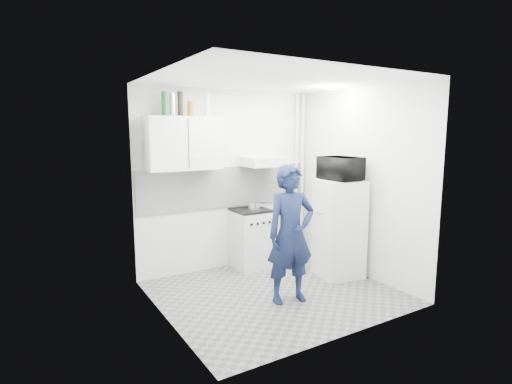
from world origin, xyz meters
TOP-DOWN VIEW (x-y plane):
  - floor at (0.00, 0.00)m, footprint 2.80×2.80m
  - ceiling at (0.00, 0.00)m, footprint 2.80×2.80m
  - wall_back at (0.00, 1.25)m, footprint 2.80×0.00m
  - wall_left at (-1.40, 0.00)m, footprint 0.00×2.60m
  - wall_right at (1.40, 0.00)m, footprint 0.00×2.60m
  - person at (0.02, -0.28)m, footprint 0.65×0.49m
  - stove at (0.24, 1.00)m, footprint 0.53×0.53m
  - fridge at (1.10, 0.06)m, footprint 0.66×0.66m
  - stove_top at (0.24, 1.00)m, footprint 0.51×0.51m
  - saucepan at (0.28, 0.97)m, footprint 0.18×0.18m
  - microwave at (1.10, 0.06)m, footprint 0.57×0.39m
  - bottle_b at (-0.99, 1.07)m, footprint 0.08×0.08m
  - bottle_c at (-0.89, 1.07)m, footprint 0.07×0.07m
  - bottle_d at (-0.78, 1.07)m, footprint 0.07×0.07m
  - canister_a at (-0.64, 1.07)m, footprint 0.08×0.08m
  - bottle_e at (-0.40, 1.07)m, footprint 0.08×0.08m
  - upper_cabinet at (-0.75, 1.07)m, footprint 1.00×0.35m
  - range_hood at (0.45, 1.00)m, footprint 0.60×0.50m
  - backsplash at (0.00, 1.24)m, footprint 2.74×0.03m
  - pipe_a at (1.30, 1.17)m, footprint 0.05×0.05m
  - pipe_b at (1.18, 1.17)m, footprint 0.04×0.04m
  - ceiling_spot_fixture at (1.00, 0.20)m, footprint 0.10×0.10m

SIDE VIEW (x-z plane):
  - floor at x=0.00m, z-range 0.00..0.00m
  - stove at x=0.24m, z-range 0.00..0.85m
  - fridge at x=1.10m, z-range 0.00..1.35m
  - person at x=0.02m, z-range 0.00..1.63m
  - stove_top at x=0.24m, z-range 0.85..0.88m
  - saucepan at x=0.28m, z-range 0.88..0.98m
  - backsplash at x=0.00m, z-range 0.90..1.50m
  - wall_left at x=-1.40m, z-range 0.00..2.60m
  - wall_right at x=1.40m, z-range 0.00..2.60m
  - pipe_a at x=1.30m, z-range 0.00..2.60m
  - pipe_b at x=1.18m, z-range 0.00..2.60m
  - wall_back at x=0.00m, z-range -0.10..2.70m
  - microwave at x=1.10m, z-range 1.35..1.67m
  - range_hood at x=0.45m, z-range 1.50..1.64m
  - upper_cabinet at x=-0.75m, z-range 1.50..2.20m
  - canister_a at x=-0.64m, z-range 2.20..2.40m
  - bottle_c at x=-0.89m, z-range 2.20..2.49m
  - bottle_b at x=-0.99m, z-range 2.20..2.51m
  - bottle_d at x=-0.78m, z-range 2.20..2.52m
  - bottle_e at x=-0.40m, z-range 2.20..2.52m
  - ceiling_spot_fixture at x=1.00m, z-range 2.56..2.58m
  - ceiling at x=0.00m, z-range 2.60..2.60m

